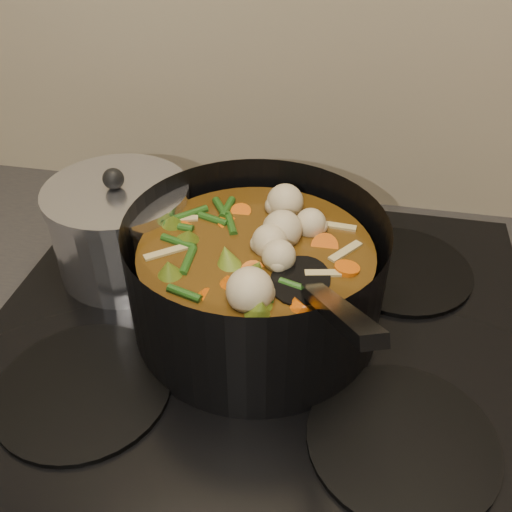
# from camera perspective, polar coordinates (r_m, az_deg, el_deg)

# --- Properties ---
(stovetop) EXTENTS (0.62, 0.54, 0.03)m
(stovetop) POSITION_cam_1_polar(r_m,az_deg,el_deg) (0.67, 0.46, -7.30)
(stovetop) COLOR black
(stovetop) RESTS_ON counter
(stockpot) EXTENTS (0.31, 0.37, 0.20)m
(stockpot) POSITION_cam_1_polar(r_m,az_deg,el_deg) (0.63, 0.03, -2.28)
(stockpot) COLOR black
(stockpot) RESTS_ON stovetop
(saucepan) EXTENTS (0.17, 0.17, 0.14)m
(saucepan) POSITION_cam_1_polar(r_m,az_deg,el_deg) (0.73, -13.25, 2.70)
(saucepan) COLOR silver
(saucepan) RESTS_ON stovetop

